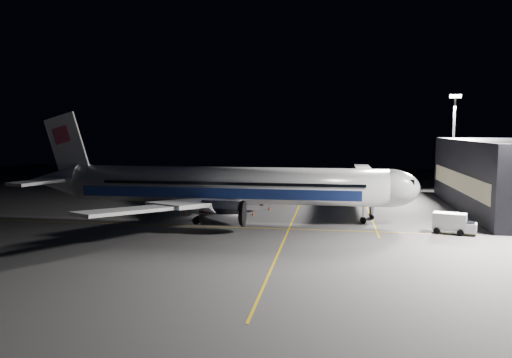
{
  "coord_description": "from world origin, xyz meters",
  "views": [
    {
      "loc": [
        16.02,
        -74.24,
        14.22
      ],
      "look_at": [
        3.98,
        3.0,
        6.0
      ],
      "focal_mm": 35.0,
      "sensor_mm": 36.0,
      "label": 1
    }
  ],
  "objects": [
    {
      "name": "guide_line_cross",
      "position": [
        0.0,
        -6.0,
        0.01
      ],
      "size": [
        70.0,
        0.25,
        0.01
      ],
      "primitive_type": "cube",
      "color": "gold",
      "rests_on": "ground"
    },
    {
      "name": "safety_cone_a",
      "position": [
        3.27,
        4.18,
        0.29
      ],
      "size": [
        0.39,
        0.39,
        0.59
      ],
      "primitive_type": "cone",
      "color": "#F83F0A",
      "rests_on": "ground"
    },
    {
      "name": "guide_line_side",
      "position": [
        22.0,
        10.0,
        0.01
      ],
      "size": [
        0.25,
        40.0,
        0.01
      ],
      "primitive_type": "cube",
      "color": "gold",
      "rests_on": "ground"
    },
    {
      "name": "airliner",
      "position": [
        -1.08,
        0.0,
        5.16
      ],
      "size": [
        61.48,
        54.22,
        16.64
      ],
      "color": "silver",
      "rests_on": "ground"
    },
    {
      "name": "floodlight_mast_north",
      "position": [
        40.0,
        31.99,
        12.37
      ],
      "size": [
        2.4,
        0.68,
        20.7
      ],
      "color": "#59595E",
      "rests_on": "ground"
    },
    {
      "name": "service_truck",
      "position": [
        31.98,
        -5.63,
        1.48
      ],
      "size": [
        5.8,
        3.7,
        2.77
      ],
      "rotation": [
        0.0,
        0.0,
        -0.31
      ],
      "color": "silver",
      "rests_on": "ground"
    },
    {
      "name": "ground",
      "position": [
        0.0,
        0.0,
        0.0
      ],
      "size": [
        200.0,
        200.0,
        0.0
      ],
      "primitive_type": "plane",
      "color": "#4C4C4F",
      "rests_on": "ground"
    },
    {
      "name": "safety_cone_c",
      "position": [
        -8.0,
        4.0,
        0.32
      ],
      "size": [
        0.43,
        0.43,
        0.64
      ],
      "primitive_type": "cone",
      "color": "#F83F0A",
      "rests_on": "ground"
    },
    {
      "name": "safety_cone_b",
      "position": [
        5.22,
        9.65,
        0.32
      ],
      "size": [
        0.42,
        0.42,
        0.63
      ],
      "primitive_type": "cone",
      "color": "#F83F0A",
      "rests_on": "ground"
    },
    {
      "name": "baggage_tug",
      "position": [
        -4.72,
        8.0,
        0.7
      ],
      "size": [
        2.12,
        1.71,
        1.51
      ],
      "rotation": [
        0.0,
        0.0,
        0.03
      ],
      "color": "black",
      "rests_on": "ground"
    },
    {
      "name": "guide_line_main",
      "position": [
        10.0,
        0.0,
        0.01
      ],
      "size": [
        0.25,
        80.0,
        0.01
      ],
      "primitive_type": "cube",
      "color": "gold",
      "rests_on": "ground"
    },
    {
      "name": "jet_bridge",
      "position": [
        22.0,
        18.06,
        4.58
      ],
      "size": [
        3.6,
        34.4,
        6.3
      ],
      "color": "#B2B2B7",
      "rests_on": "ground"
    }
  ]
}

